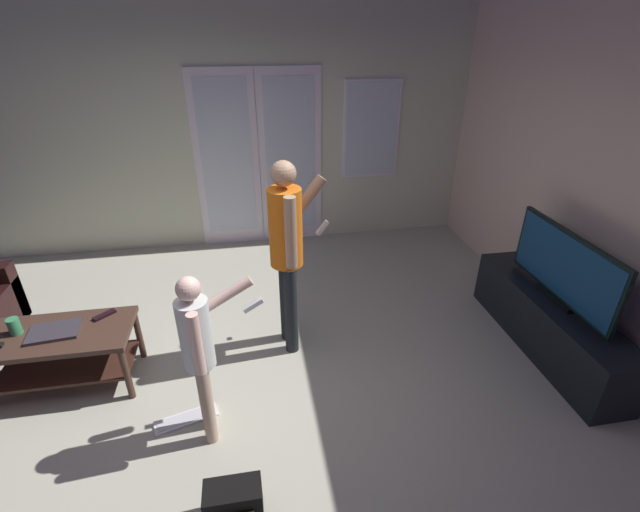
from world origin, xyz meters
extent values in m
cube|color=#AFAE99|center=(0.00, 0.00, -0.01)|extent=(6.03, 5.56, 0.02)
cube|color=beige|center=(0.00, 2.75, 1.37)|extent=(6.03, 0.06, 2.75)
cube|color=white|center=(0.02, 2.71, 1.04)|extent=(0.75, 0.02, 2.13)
cube|color=silver|center=(0.02, 2.70, 1.09)|extent=(0.59, 0.01, 1.83)
cube|color=white|center=(0.78, 2.71, 1.04)|extent=(0.75, 0.02, 2.13)
cube|color=silver|center=(0.78, 2.70, 1.09)|extent=(0.59, 0.01, 1.83)
cube|color=white|center=(1.78, 2.71, 1.36)|extent=(0.70, 0.02, 1.16)
cube|color=silver|center=(1.78, 2.70, 1.36)|extent=(0.64, 0.01, 1.10)
cube|color=beige|center=(2.99, 0.00, 1.37)|extent=(0.06, 5.56, 2.75)
cube|color=#412B21|center=(-1.23, 0.34, 0.47)|extent=(1.04, 0.54, 0.04)
cube|color=#371E16|center=(-1.23, 0.34, 0.17)|extent=(0.96, 0.46, 0.02)
cylinder|color=#412B21|center=(-0.75, 0.11, 0.23)|extent=(0.05, 0.05, 0.45)
cylinder|color=#412B21|center=(-1.72, 0.58, 0.23)|extent=(0.05, 0.05, 0.45)
cylinder|color=#412B21|center=(-0.75, 0.58, 0.23)|extent=(0.05, 0.05, 0.45)
cube|color=black|center=(2.67, 0.12, 0.25)|extent=(0.40, 1.71, 0.49)
cube|color=black|center=(2.67, -0.72, 0.27)|extent=(0.34, 0.02, 0.27)
cube|color=black|center=(2.67, 0.12, 0.51)|extent=(0.08, 0.42, 0.04)
cube|color=black|center=(2.67, 0.12, 0.81)|extent=(0.04, 1.19, 0.56)
cube|color=navy|center=(2.65, 0.12, 0.81)|extent=(0.00, 1.14, 0.51)
cylinder|color=#1F2428|center=(0.51, 0.45, 0.40)|extent=(0.11, 0.11, 0.80)
cylinder|color=#1F2428|center=(0.49, 0.63, 0.40)|extent=(0.11, 0.11, 0.80)
cylinder|color=orange|center=(0.50, 0.54, 1.12)|extent=(0.26, 0.26, 0.63)
sphere|color=tan|center=(0.50, 0.54, 1.55)|extent=(0.19, 0.19, 0.19)
cylinder|color=tan|center=(0.52, 0.37, 1.15)|extent=(0.09, 0.09, 0.56)
cylinder|color=tan|center=(0.65, 0.74, 1.21)|extent=(0.43, 0.14, 0.49)
cube|color=white|center=(0.83, 0.76, 1.00)|extent=(0.12, 0.05, 0.13)
cylinder|color=tan|center=(-0.13, -0.39, 0.30)|extent=(0.08, 0.08, 0.61)
cylinder|color=tan|center=(-0.15, -0.25, 0.30)|extent=(0.08, 0.08, 0.61)
cylinder|color=silver|center=(-0.14, -0.32, 0.84)|extent=(0.20, 0.20, 0.47)
sphere|color=beige|center=(-0.14, -0.32, 1.17)|extent=(0.15, 0.15, 0.15)
cylinder|color=beige|center=(-0.12, -0.45, 0.87)|extent=(0.07, 0.07, 0.42)
cylinder|color=beige|center=(0.03, -0.16, 0.99)|extent=(0.41, 0.13, 0.25)
cube|color=white|center=(0.21, -0.14, 0.89)|extent=(0.14, 0.06, 0.09)
cube|color=black|center=(0.02, -0.95, 0.12)|extent=(0.32, 0.17, 0.24)
cube|color=white|center=(-0.32, -0.19, 0.01)|extent=(0.46, 0.24, 0.02)
cube|color=silver|center=(-0.32, -0.19, 0.02)|extent=(0.41, 0.20, 0.00)
cube|color=#363137|center=(-1.25, 0.34, 0.51)|extent=(0.37, 0.28, 0.03)
cylinder|color=#378855|center=(-1.52, 0.38, 0.56)|extent=(0.08, 0.08, 0.13)
cube|color=black|center=(-0.94, 0.50, 0.50)|extent=(0.16, 0.15, 0.02)
camera|label=1|loc=(0.24, -2.53, 2.50)|focal=24.56mm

